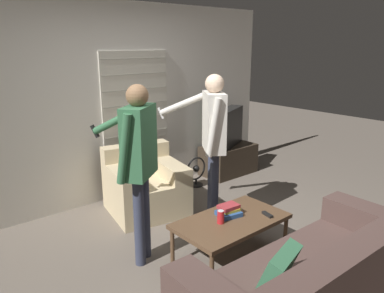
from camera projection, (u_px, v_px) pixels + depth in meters
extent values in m
plane|color=#665B51|center=(223.00, 255.00, 3.70)|extent=(16.00, 16.00, 0.00)
cube|color=silver|center=(115.00, 103.00, 4.86)|extent=(5.20, 0.06, 2.55)
cube|color=beige|center=(136.00, 97.00, 4.99)|extent=(1.01, 0.02, 1.20)
cube|color=gray|center=(138.00, 133.00, 5.12)|extent=(0.99, 0.00, 0.01)
cube|color=gray|center=(137.00, 119.00, 5.06)|extent=(0.99, 0.00, 0.01)
cube|color=gray|center=(136.00, 104.00, 5.01)|extent=(0.99, 0.00, 0.01)
cube|color=gray|center=(136.00, 89.00, 4.96)|extent=(0.99, 0.00, 0.01)
cube|color=gray|center=(135.00, 74.00, 4.90)|extent=(0.99, 0.00, 0.01)
cube|color=gray|center=(135.00, 58.00, 4.85)|extent=(0.99, 0.00, 0.01)
cube|color=#4C3833|center=(360.00, 268.00, 2.34)|extent=(2.00, 0.26, 0.38)
cube|color=#4C3833|center=(375.00, 221.00, 3.14)|extent=(0.27, 0.87, 0.21)
cube|color=#38704C|center=(276.00, 274.00, 2.44)|extent=(0.40, 0.30, 0.37)
cube|color=#C6B289|center=(146.00, 196.00, 4.62)|extent=(1.01, 1.00, 0.42)
cube|color=#C6B289|center=(136.00, 158.00, 4.79)|extent=(0.88, 0.36, 0.38)
cube|color=#C6B289|center=(169.00, 168.00, 4.69)|extent=(0.40, 0.88, 0.19)
cube|color=#C6B289|center=(121.00, 177.00, 4.40)|extent=(0.40, 0.88, 0.19)
cube|color=brown|center=(231.00, 221.00, 3.56)|extent=(1.09, 0.62, 0.04)
cylinder|color=brown|center=(172.00, 247.00, 3.50)|extent=(0.04, 0.04, 0.37)
cylinder|color=brown|center=(245.00, 216.00, 4.13)|extent=(0.04, 0.04, 0.37)
cylinder|color=brown|center=(212.00, 273.00, 3.11)|extent=(0.04, 0.04, 0.37)
cylinder|color=brown|center=(285.00, 234.00, 3.73)|extent=(0.04, 0.04, 0.37)
cube|color=#33281E|center=(228.00, 159.00, 5.99)|extent=(0.85, 0.51, 0.47)
cube|color=black|center=(229.00, 127.00, 5.85)|extent=(0.76, 0.49, 0.59)
cube|color=#3D4738|center=(223.00, 126.00, 5.89)|extent=(0.58, 0.27, 0.48)
cylinder|color=#33384C|center=(139.00, 223.00, 3.45)|extent=(0.10, 0.10, 0.86)
cylinder|color=#33384C|center=(145.00, 216.00, 3.59)|extent=(0.10, 0.10, 0.86)
cube|color=#336642|center=(139.00, 142.00, 3.32)|extent=(0.45, 0.41, 0.65)
sphere|color=#846042|center=(137.00, 96.00, 3.21)|extent=(0.20, 0.20, 0.20)
cylinder|color=#336642|center=(124.00, 149.00, 3.12)|extent=(0.15, 0.17, 0.62)
cylinder|color=#336642|center=(120.00, 119.00, 3.55)|extent=(0.40, 0.51, 0.34)
cube|color=black|center=(95.00, 131.00, 3.65)|extent=(0.08, 0.09, 0.13)
cylinder|color=#33384C|center=(214.00, 189.00, 4.23)|extent=(0.10, 0.10, 0.87)
cylinder|color=#33384C|center=(212.00, 184.00, 4.38)|extent=(0.10, 0.10, 0.87)
cube|color=beige|center=(214.00, 122.00, 4.10)|extent=(0.41, 0.48, 0.65)
sphere|color=beige|center=(215.00, 84.00, 3.99)|extent=(0.21, 0.21, 0.21)
cylinder|color=beige|center=(214.00, 128.00, 3.87)|extent=(0.17, 0.15, 0.62)
cylinder|color=beige|center=(186.00, 103.00, 4.26)|extent=(0.54, 0.39, 0.29)
cube|color=white|center=(161.00, 113.00, 4.26)|extent=(0.08, 0.07, 0.13)
cube|color=#284C89|center=(229.00, 213.00, 3.63)|extent=(0.24, 0.22, 0.04)
cube|color=gold|center=(229.00, 209.00, 3.64)|extent=(0.19, 0.17, 0.03)
cube|color=maroon|center=(229.00, 207.00, 3.63)|extent=(0.21, 0.15, 0.04)
cylinder|color=red|center=(221.00, 217.00, 3.47)|extent=(0.07, 0.07, 0.12)
cylinder|color=silver|center=(221.00, 211.00, 3.45)|extent=(0.06, 0.06, 0.00)
cube|color=black|center=(267.00, 215.00, 3.63)|extent=(0.07, 0.14, 0.02)
cylinder|color=black|center=(196.00, 185.00, 5.53)|extent=(0.20, 0.20, 0.02)
cylinder|color=black|center=(196.00, 182.00, 5.51)|extent=(0.03, 0.03, 0.08)
torus|color=black|center=(196.00, 169.00, 5.46)|extent=(0.35, 0.02, 0.35)
sphere|color=black|center=(196.00, 169.00, 5.46)|extent=(0.10, 0.10, 0.10)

